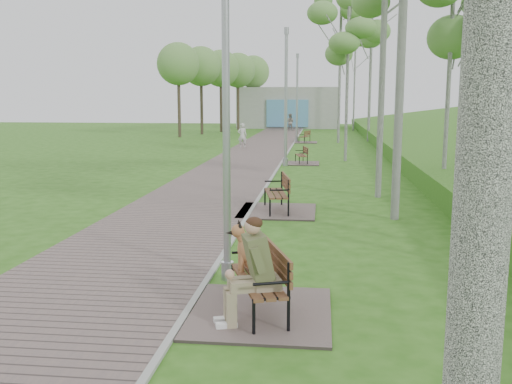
{
  "coord_description": "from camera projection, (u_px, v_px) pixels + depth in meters",
  "views": [
    {
      "loc": [
        1.83,
        -6.86,
        2.98
      ],
      "look_at": [
        0.59,
        3.93,
        1.18
      ],
      "focal_mm": 40.0,
      "sensor_mm": 36.0,
      "label": 1
    }
  ],
  "objects": [
    {
      "name": "kerb",
      "position": [
        285.0,
        158.0,
        28.48
      ],
      "size": [
        0.1,
        67.0,
        0.05
      ],
      "primitive_type": "cube",
      "color": "#999993",
      "rests_on": "ground"
    },
    {
      "name": "building_north",
      "position": [
        289.0,
        108.0,
        57.21
      ],
      "size": [
        10.0,
        5.2,
        4.0
      ],
      "color": "#9E9E99",
      "rests_on": "ground"
    },
    {
      "name": "walkway",
      "position": [
        250.0,
        157.0,
        28.68
      ],
      "size": [
        3.5,
        67.0,
        0.04
      ],
      "primitive_type": "cube",
      "color": "#6A5955",
      "rests_on": "ground"
    },
    {
      "name": "bench_far",
      "position": [
        305.0,
        140.0,
        38.29
      ],
      "size": [
        1.61,
        1.79,
        0.99
      ],
      "color": "#6A5955",
      "rests_on": "ground"
    },
    {
      "name": "bench_second",
      "position": [
        276.0,
        203.0,
        15.03
      ],
      "size": [
        1.99,
        2.21,
        1.22
      ],
      "color": "#6A5955",
      "rests_on": "ground"
    },
    {
      "name": "pedestrian_far",
      "position": [
        290.0,
        122.0,
        51.86
      ],
      "size": [
        0.82,
        0.67,
        1.57
      ],
      "primitive_type": "imported",
      "rotation": [
        0.0,
        0.0,
        3.04
      ],
      "color": "gray",
      "rests_on": "ground"
    },
    {
      "name": "birch_mid_c",
      "position": [
        349.0,
        27.0,
        26.13
      ],
      "size": [
        2.33,
        2.33,
        7.89
      ],
      "color": "silver",
      "rests_on": "ground"
    },
    {
      "name": "birch_distant_b",
      "position": [
        355.0,
        47.0,
        50.73
      ],
      "size": [
        2.32,
        2.32,
        9.5
      ],
      "color": "silver",
      "rests_on": "ground"
    },
    {
      "name": "pedestrian_near",
      "position": [
        242.0,
        136.0,
        34.03
      ],
      "size": [
        0.61,
        0.47,
        1.48
      ],
      "primitive_type": "imported",
      "rotation": [
        0.0,
        0.0,
        3.38
      ],
      "color": "beige",
      "rests_on": "ground"
    },
    {
      "name": "bench_third",
      "position": [
        301.0,
        160.0,
        26.03
      ],
      "size": [
        1.55,
        1.72,
        0.95
      ],
      "color": "#6A5955",
      "rests_on": "ground"
    },
    {
      "name": "lamp_post_near",
      "position": [
        226.0,
        130.0,
        9.06
      ],
      "size": [
        0.2,
        0.2,
        5.29
      ],
      "color": "#97999E",
      "rests_on": "ground"
    },
    {
      "name": "lamp_post_third",
      "position": [
        297.0,
        101.0,
        38.33
      ],
      "size": [
        0.23,
        0.23,
        5.89
      ],
      "color": "#97999E",
      "rests_on": "ground"
    },
    {
      "name": "lamp_post_second",
      "position": [
        286.0,
        102.0,
        24.77
      ],
      "size": [
        0.23,
        0.23,
        5.95
      ],
      "color": "#97999E",
      "rests_on": "ground"
    },
    {
      "name": "ground",
      "position": [
        177.0,
        330.0,
        7.41
      ],
      "size": [
        120.0,
        120.0,
        0.0
      ],
      "primitive_type": "plane",
      "color": "#2A5D14",
      "rests_on": "ground"
    },
    {
      "name": "bench_main",
      "position": [
        254.0,
        282.0,
        7.84
      ],
      "size": [
        1.94,
        2.15,
        1.69
      ],
      "color": "#6A5955",
      "rests_on": "ground"
    },
    {
      "name": "birch_far_b",
      "position": [
        341.0,
        18.0,
        36.91
      ],
      "size": [
        2.84,
        2.84,
        10.32
      ],
      "color": "silver",
      "rests_on": "ground"
    },
    {
      "name": "birch_mid_b",
      "position": [
        453.0,
        7.0,
        16.77
      ],
      "size": [
        2.25,
        2.25,
        7.16
      ],
      "color": "silver",
      "rests_on": "ground"
    },
    {
      "name": "birch_far_c",
      "position": [
        372.0,
        22.0,
        38.06
      ],
      "size": [
        2.74,
        2.74,
        10.19
      ],
      "color": "silver",
      "rests_on": "ground"
    }
  ]
}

